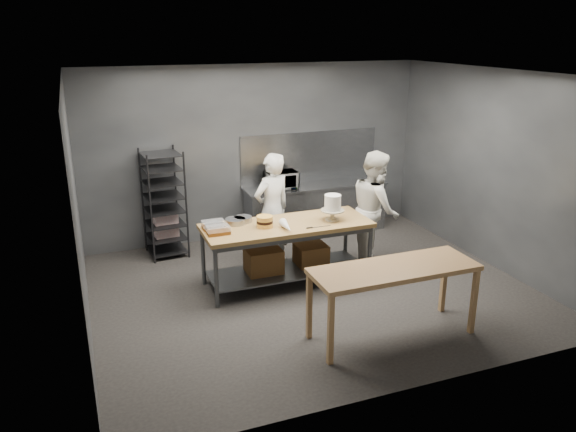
{
  "coord_description": "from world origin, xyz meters",
  "views": [
    {
      "loc": [
        -2.91,
        -6.67,
        3.54
      ],
      "look_at": [
        -0.25,
        0.29,
        1.05
      ],
      "focal_mm": 35.0,
      "sensor_mm": 36.0,
      "label": 1
    }
  ],
  "objects_px": {
    "chef_right": "(375,209)",
    "layer_cake": "(265,222)",
    "speed_rack": "(164,204)",
    "near_counter": "(394,274)",
    "work_table": "(286,246)",
    "chef_behind": "(272,210)",
    "microwave": "(281,180)",
    "frosted_cake_stand": "(333,205)"
  },
  "relations": [
    {
      "from": "speed_rack",
      "to": "microwave",
      "type": "bearing_deg",
      "value": 2.25
    },
    {
      "from": "chef_behind",
      "to": "layer_cake",
      "type": "height_order",
      "value": "chef_behind"
    },
    {
      "from": "microwave",
      "to": "near_counter",
      "type": "bearing_deg",
      "value": -88.98
    },
    {
      "from": "microwave",
      "to": "layer_cake",
      "type": "distance_m",
      "value": 2.08
    },
    {
      "from": "work_table",
      "to": "microwave",
      "type": "relative_size",
      "value": 4.43
    },
    {
      "from": "work_table",
      "to": "near_counter",
      "type": "relative_size",
      "value": 1.2
    },
    {
      "from": "chef_right",
      "to": "microwave",
      "type": "height_order",
      "value": "chef_right"
    },
    {
      "from": "speed_rack",
      "to": "work_table",
      "type": "bearing_deg",
      "value": -50.27
    },
    {
      "from": "microwave",
      "to": "layer_cake",
      "type": "relative_size",
      "value": 2.39
    },
    {
      "from": "speed_rack",
      "to": "frosted_cake_stand",
      "type": "distance_m",
      "value": 2.82
    },
    {
      "from": "near_counter",
      "to": "speed_rack",
      "type": "distance_m",
      "value": 4.16
    },
    {
      "from": "near_counter",
      "to": "chef_right",
      "type": "relative_size",
      "value": 1.1
    },
    {
      "from": "speed_rack",
      "to": "near_counter",
      "type": "bearing_deg",
      "value": -59.6
    },
    {
      "from": "work_table",
      "to": "layer_cake",
      "type": "relative_size",
      "value": 10.59
    },
    {
      "from": "chef_behind",
      "to": "chef_right",
      "type": "relative_size",
      "value": 0.98
    },
    {
      "from": "chef_right",
      "to": "microwave",
      "type": "bearing_deg",
      "value": 45.29
    },
    {
      "from": "near_counter",
      "to": "chef_behind",
      "type": "height_order",
      "value": "chef_behind"
    },
    {
      "from": "near_counter",
      "to": "frosted_cake_stand",
      "type": "bearing_deg",
      "value": 89.55
    },
    {
      "from": "near_counter",
      "to": "chef_behind",
      "type": "bearing_deg",
      "value": 103.21
    },
    {
      "from": "work_table",
      "to": "speed_rack",
      "type": "bearing_deg",
      "value": 129.73
    },
    {
      "from": "layer_cake",
      "to": "frosted_cake_stand",
      "type": "bearing_deg",
      "value": -3.88
    },
    {
      "from": "chef_behind",
      "to": "layer_cake",
      "type": "bearing_deg",
      "value": 45.44
    },
    {
      "from": "chef_right",
      "to": "layer_cake",
      "type": "relative_size",
      "value": 8.01
    },
    {
      "from": "speed_rack",
      "to": "chef_right",
      "type": "distance_m",
      "value": 3.36
    },
    {
      "from": "chef_behind",
      "to": "chef_right",
      "type": "distance_m",
      "value": 1.59
    },
    {
      "from": "frosted_cake_stand",
      "to": "chef_right",
      "type": "bearing_deg",
      "value": 17.81
    },
    {
      "from": "near_counter",
      "to": "chef_right",
      "type": "xyz_separation_m",
      "value": [
        0.87,
        2.01,
        0.09
      ]
    },
    {
      "from": "work_table",
      "to": "chef_behind",
      "type": "relative_size",
      "value": 1.35
    },
    {
      "from": "near_counter",
      "to": "frosted_cake_stand",
      "type": "relative_size",
      "value": 5.28
    },
    {
      "from": "chef_right",
      "to": "microwave",
      "type": "xyz_separation_m",
      "value": [
        -0.93,
        1.65,
        0.14
      ]
    },
    {
      "from": "work_table",
      "to": "near_counter",
      "type": "height_order",
      "value": "work_table"
    },
    {
      "from": "near_counter",
      "to": "frosted_cake_stand",
      "type": "height_order",
      "value": "frosted_cake_stand"
    },
    {
      "from": "speed_rack",
      "to": "chef_behind",
      "type": "bearing_deg",
      "value": -33.62
    },
    {
      "from": "speed_rack",
      "to": "microwave",
      "type": "distance_m",
      "value": 2.05
    },
    {
      "from": "work_table",
      "to": "near_counter",
      "type": "bearing_deg",
      "value": -70.3
    },
    {
      "from": "chef_right",
      "to": "frosted_cake_stand",
      "type": "relative_size",
      "value": 4.79
    },
    {
      "from": "work_table",
      "to": "speed_rack",
      "type": "distance_m",
      "value": 2.27
    },
    {
      "from": "layer_cake",
      "to": "chef_behind",
      "type": "bearing_deg",
      "value": 63.94
    },
    {
      "from": "chef_right",
      "to": "frosted_cake_stand",
      "type": "distance_m",
      "value": 0.93
    },
    {
      "from": "chef_right",
      "to": "frosted_cake_stand",
      "type": "bearing_deg",
      "value": 123.61
    },
    {
      "from": "near_counter",
      "to": "speed_rack",
      "type": "xyz_separation_m",
      "value": [
        -2.1,
        3.58,
        0.04
      ]
    },
    {
      "from": "microwave",
      "to": "chef_behind",
      "type": "bearing_deg",
      "value": -116.82
    }
  ]
}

